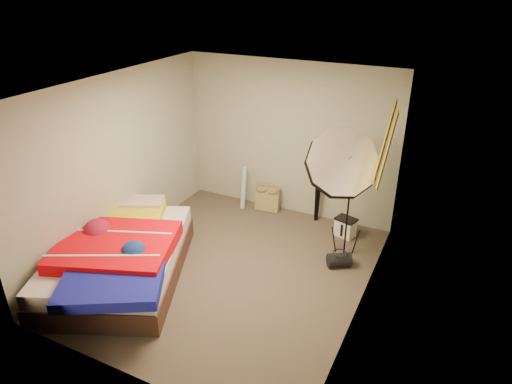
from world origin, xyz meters
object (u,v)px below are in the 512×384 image
Objects in this scene: camera_tripod at (318,176)px; camera_case at (345,228)px; tote_bag at (268,199)px; duffel_bag at (339,260)px; photo_umbrella at (341,164)px; bed at (119,255)px; wrapping_roll at (244,188)px.

camera_case is at bearing -26.17° from camera_tripod.
tote_bag is 1.27× the size of duffel_bag.
photo_umbrella is 1.28m from camera_tripod.
camera_tripod is at bearing 54.90° from bed.
wrapping_roll is 0.36× the size of photo_umbrella.
camera_tripod reaches higher than tote_bag.
wrapping_roll is (-0.41, -0.08, 0.16)m from tote_bag.
camera_tripod is (0.86, 0.02, 0.58)m from tote_bag.
camera_case is 3.33m from bed.
camera_case is 0.87× the size of duffel_bag.
tote_bag reaches higher than duffel_bag.
bed reaches higher than tote_bag.
camera_tripod is (-0.72, 1.10, 0.69)m from duffel_bag.
tote_bag is at bearing -173.73° from camera_case.
wrapping_roll is 2.24m from duffel_bag.
camera_case is at bearing -5.43° from wrapping_roll.
tote_bag is at bearing 147.79° from photo_umbrella.
bed is (-0.96, -2.57, 0.13)m from tote_bag.
wrapping_roll is 2.59× the size of camera_case.
duffel_bag is at bearing -63.06° from camera_case.
photo_umbrella reaches higher than bed.
camera_tripod reaches higher than bed.
photo_umbrella is 1.45× the size of camera_tripod.
tote_bag is 2.10m from photo_umbrella.
duffel_bag is at bearing -40.19° from tote_bag.
bed is at bearing -102.48° from wrapping_roll.
tote_bag is 0.15× the size of bed.
duffel_bag is 1.35m from photo_umbrella.
camera_tripod is (-0.57, 0.28, 0.65)m from camera_case.
wrapping_roll reaches higher than camera_case.
wrapping_roll is 0.53× the size of camera_tripod.
wrapping_roll is 2.26× the size of duffel_bag.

